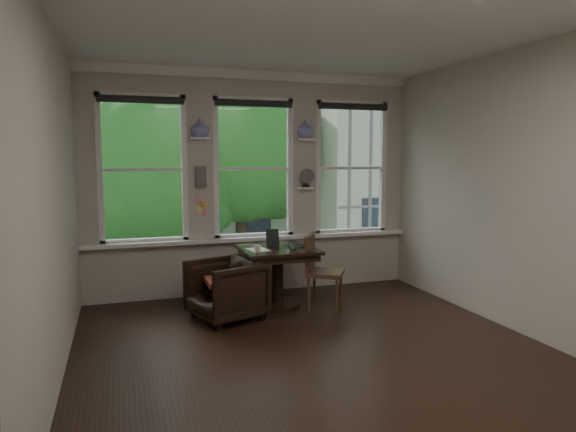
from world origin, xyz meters
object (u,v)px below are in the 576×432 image
object	(u,v)px
armchair_left	(226,290)
mug	(257,249)
side_chair_right	(325,272)
table	(278,278)
laptop	(295,246)

from	to	relation	value
armchair_left	mug	bearing A→B (deg)	77.97
side_chair_right	mug	bearing A→B (deg)	119.99
table	mug	world-z (taller)	mug
table	laptop	world-z (taller)	laptop
table	side_chair_right	distance (m)	0.60
armchair_left	laptop	distance (m)	1.04
table	armchair_left	distance (m)	0.75
table	side_chair_right	size ratio (longest dim) A/B	0.98
side_chair_right	laptop	xyz separation A→B (m)	(-0.31, 0.22, 0.30)
armchair_left	mug	size ratio (longest dim) A/B	8.64
table	laptop	xyz separation A→B (m)	(0.22, -0.03, 0.39)
mug	armchair_left	bearing A→B (deg)	-172.59
table	armchair_left	size ratio (longest dim) A/B	1.18
armchair_left	side_chair_right	distance (m)	1.24
armchair_left	mug	world-z (taller)	mug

